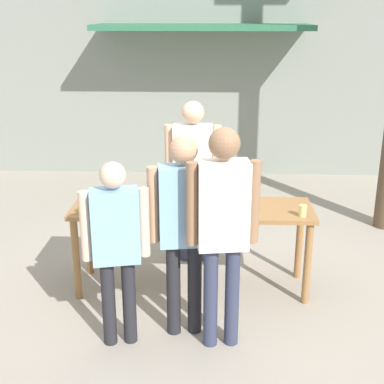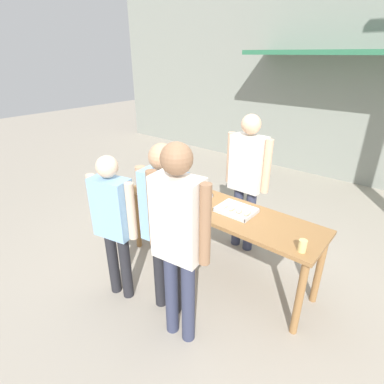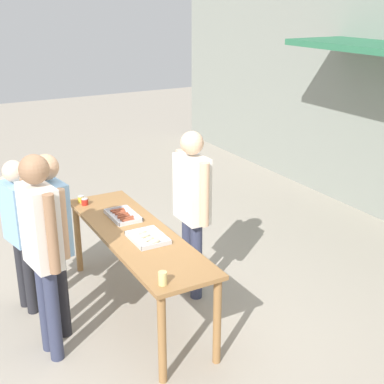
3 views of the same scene
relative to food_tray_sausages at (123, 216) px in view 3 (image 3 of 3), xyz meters
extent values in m
plane|color=#A39989|center=(0.39, -0.03, -0.87)|extent=(24.00, 24.00, 0.00)
cube|color=olive|center=(0.39, -0.03, -0.03)|extent=(2.30, 0.65, 0.04)
cylinder|color=olive|center=(-0.69, -0.29, -0.46)|extent=(0.07, 0.07, 0.82)
cylinder|color=olive|center=(1.48, -0.29, -0.46)|extent=(0.07, 0.07, 0.82)
cylinder|color=olive|center=(-0.69, 0.23, -0.46)|extent=(0.07, 0.07, 0.82)
cylinder|color=olive|center=(1.48, 0.23, -0.46)|extent=(0.07, 0.07, 0.82)
cube|color=silver|center=(0.00, 0.00, -0.01)|extent=(0.42, 0.26, 0.01)
cube|color=silver|center=(0.00, -0.13, 0.01)|extent=(0.42, 0.01, 0.03)
cube|color=silver|center=(0.00, 0.12, 0.01)|extent=(0.42, 0.01, 0.03)
cube|color=silver|center=(-0.21, 0.00, 0.01)|extent=(0.01, 0.26, 0.03)
cube|color=silver|center=(0.21, 0.00, 0.01)|extent=(0.01, 0.26, 0.03)
cylinder|color=brown|center=(-0.17, 0.00, 0.01)|extent=(0.03, 0.15, 0.03)
cylinder|color=brown|center=(-0.12, 0.00, 0.01)|extent=(0.04, 0.13, 0.02)
cylinder|color=brown|center=(-0.07, 0.00, 0.01)|extent=(0.03, 0.11, 0.03)
cylinder|color=brown|center=(-0.02, 0.01, 0.01)|extent=(0.03, 0.12, 0.03)
cylinder|color=brown|center=(0.02, 0.00, 0.01)|extent=(0.03, 0.13, 0.03)
cylinder|color=brown|center=(0.08, 0.01, 0.01)|extent=(0.04, 0.15, 0.02)
cylinder|color=brown|center=(0.12, 0.00, 0.01)|extent=(0.04, 0.13, 0.03)
cylinder|color=brown|center=(0.17, 0.00, 0.01)|extent=(0.03, 0.11, 0.03)
cube|color=silver|center=(0.61, 0.00, -0.01)|extent=(0.39, 0.30, 0.01)
cube|color=silver|center=(0.61, -0.15, 0.01)|extent=(0.39, 0.01, 0.03)
cube|color=silver|center=(0.61, 0.15, 0.01)|extent=(0.39, 0.01, 0.03)
cube|color=silver|center=(0.42, 0.00, 0.01)|extent=(0.01, 0.30, 0.03)
cube|color=silver|center=(0.80, 0.00, 0.01)|extent=(0.01, 0.30, 0.03)
ellipsoid|color=beige|center=(0.47, 0.00, 0.01)|extent=(0.05, 0.10, 0.03)
ellipsoid|color=beige|center=(0.56, -0.01, 0.02)|extent=(0.06, 0.11, 0.05)
ellipsoid|color=beige|center=(0.65, -0.01, 0.01)|extent=(0.06, 0.10, 0.04)
ellipsoid|color=beige|center=(0.74, 0.00, 0.02)|extent=(0.07, 0.12, 0.05)
cylinder|color=gold|center=(-0.62, -0.24, 0.02)|extent=(0.07, 0.07, 0.07)
cylinder|color=#B2B2B7|center=(-0.62, -0.24, 0.06)|extent=(0.07, 0.07, 0.01)
cylinder|color=#B22319|center=(-0.52, -0.23, 0.02)|extent=(0.07, 0.07, 0.07)
cylinder|color=#B2B2B7|center=(-0.52, -0.23, 0.06)|extent=(0.07, 0.07, 0.01)
cylinder|color=#DBC67A|center=(1.41, -0.24, 0.04)|extent=(0.07, 0.07, 0.11)
cylinder|color=#333851|center=(0.28, 0.60, -0.45)|extent=(0.12, 0.12, 0.85)
cylinder|color=#333851|center=(0.47, 0.60, -0.45)|extent=(0.12, 0.12, 0.85)
cube|color=silver|center=(0.38, 0.60, 0.31)|extent=(0.41, 0.23, 0.67)
sphere|color=#DBAD89|center=(0.38, 0.60, 0.78)|extent=(0.23, 0.23, 0.23)
cylinder|color=#DBAD89|center=(0.13, 0.60, 0.33)|extent=(0.09, 0.09, 0.64)
cylinder|color=#DBAD89|center=(0.63, 0.60, 0.33)|extent=(0.09, 0.09, 0.64)
cylinder|color=#232328|center=(-0.08, -0.97, -0.50)|extent=(0.11, 0.11, 0.75)
cylinder|color=#232328|center=(-0.25, -1.01, -0.50)|extent=(0.11, 0.11, 0.75)
cube|color=#84B2DB|center=(-0.16, -0.99, 0.18)|extent=(0.41, 0.28, 0.60)
sphere|color=beige|center=(-0.16, -0.99, 0.59)|extent=(0.20, 0.20, 0.20)
cylinder|color=beige|center=(0.06, -0.94, 0.19)|extent=(0.08, 0.08, 0.57)
cylinder|color=beige|center=(-0.39, -1.04, 0.19)|extent=(0.08, 0.08, 0.57)
cylinder|color=#333851|center=(0.76, -0.97, -0.43)|extent=(0.12, 0.12, 0.88)
cylinder|color=#333851|center=(0.59, -0.99, -0.43)|extent=(0.12, 0.12, 0.88)
cube|color=silver|center=(0.67, -0.98, 0.36)|extent=(0.42, 0.27, 0.70)
sphere|color=#936B4C|center=(0.67, -0.98, 0.84)|extent=(0.24, 0.24, 0.24)
cylinder|color=#936B4C|center=(0.91, -0.95, 0.37)|extent=(0.09, 0.09, 0.66)
cylinder|color=#936B4C|center=(0.44, -1.01, 0.37)|extent=(0.09, 0.09, 0.66)
cylinder|color=#232328|center=(0.45, -0.80, -0.46)|extent=(0.12, 0.12, 0.83)
cylinder|color=#232328|center=(0.27, -0.83, -0.46)|extent=(0.12, 0.12, 0.83)
cube|color=#84B2DB|center=(0.36, -0.82, 0.29)|extent=(0.43, 0.28, 0.66)
sphere|color=tan|center=(0.36, -0.82, 0.75)|extent=(0.23, 0.23, 0.23)
cylinder|color=tan|center=(0.60, -0.78, 0.31)|extent=(0.09, 0.09, 0.63)
cylinder|color=tan|center=(0.12, -0.85, 0.31)|extent=(0.09, 0.09, 0.63)
camera|label=1|loc=(0.60, -4.81, 1.78)|focal=50.00mm
camera|label=2|loc=(2.03, -2.44, 1.51)|focal=28.00mm
camera|label=3|loc=(4.74, -1.83, 2.12)|focal=50.00mm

